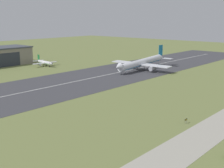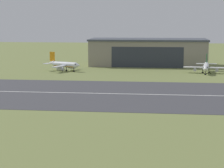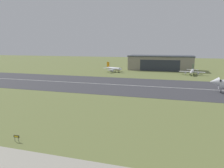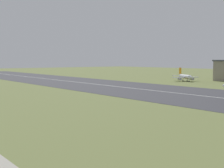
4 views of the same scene
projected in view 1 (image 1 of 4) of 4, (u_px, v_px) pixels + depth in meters
name	position (u px, v px, depth m)	size (l,w,h in m)	color
ground_plane	(105.00, 122.00, 107.93)	(715.55, 715.55, 0.00)	olive
runway_strip	(12.00, 95.00, 145.13)	(475.55, 54.96, 0.06)	#3D3D42
runway_centreline	(12.00, 95.00, 145.12)	(428.00, 0.70, 0.01)	silver
taxiway_road	(187.00, 146.00, 87.92)	(356.67, 12.09, 0.05)	#A8A393
airplane_landing	(141.00, 63.00, 211.16)	(56.27, 44.92, 15.36)	silver
airplane_parked_west	(45.00, 62.00, 228.51)	(19.29, 20.65, 7.78)	white
runway_sign	(186.00, 120.00, 106.12)	(1.54, 0.13, 1.63)	#4C4C51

